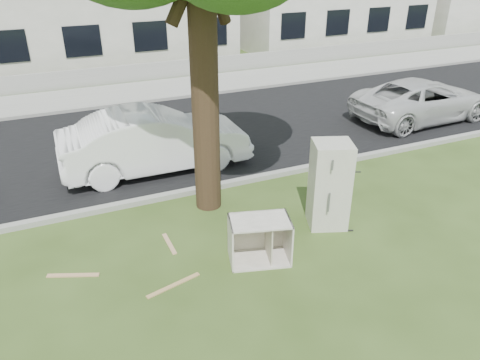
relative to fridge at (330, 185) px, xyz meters
name	(u,v)px	position (x,y,z in m)	size (l,w,h in m)	color
ground	(262,244)	(-1.52, -0.14, -0.88)	(120.00, 120.00, 0.00)	#324819
road	(172,137)	(-1.52, 5.86, -0.88)	(120.00, 7.00, 0.01)	black
kerb_near	(215,189)	(-1.52, 2.31, -0.88)	(120.00, 0.18, 0.12)	gray
kerb_far	(143,103)	(-1.52, 9.41, -0.88)	(120.00, 0.18, 0.12)	gray
sidewalk	(135,92)	(-1.52, 10.86, -0.88)	(120.00, 2.80, 0.01)	gray
low_wall	(125,74)	(-1.52, 12.46, -0.53)	(120.00, 0.15, 0.70)	gray
fridge	(330,185)	(0.00, 0.00, 0.00)	(0.73, 0.67, 1.76)	#B3B0A1
cabinet	(260,240)	(-1.77, -0.54, -0.47)	(1.06, 0.66, 0.83)	silver
plank_a	(174,285)	(-3.39, -0.63, -0.87)	(0.99, 0.08, 0.02)	tan
plank_b	(73,275)	(-4.89, 0.32, -0.87)	(0.89, 0.09, 0.02)	tan
plank_c	(169,244)	(-3.12, 0.57, -0.87)	(0.72, 0.08, 0.02)	tan
car_center	(155,140)	(-2.45, 3.93, -0.12)	(1.61, 4.62, 1.52)	white
car_right	(423,100)	(6.25, 4.13, -0.23)	(2.15, 4.65, 1.29)	silver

